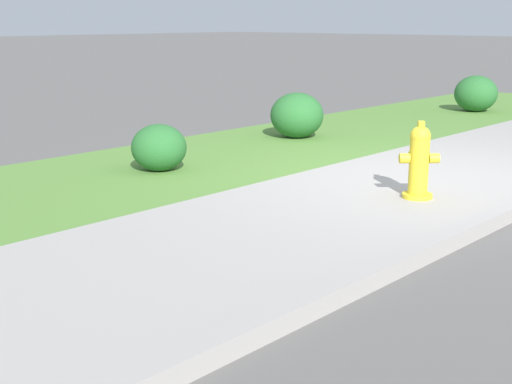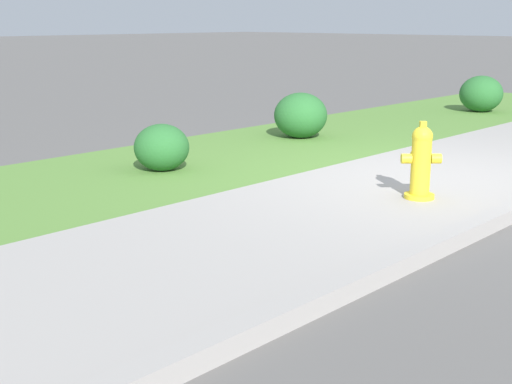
# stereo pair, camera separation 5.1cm
# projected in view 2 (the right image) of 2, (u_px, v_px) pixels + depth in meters

# --- Properties ---
(ground_plane) EXTENTS (120.00, 120.00, 0.00)m
(ground_plane) POSITION_uv_depth(u_px,v_px,m) (428.00, 180.00, 7.23)
(ground_plane) COLOR #5B5956
(sidewalk_pavement) EXTENTS (18.00, 2.29, 0.01)m
(sidewalk_pavement) POSITION_uv_depth(u_px,v_px,m) (428.00, 180.00, 7.23)
(sidewalk_pavement) COLOR #9E9993
(sidewalk_pavement) RESTS_ON ground
(grass_verge) EXTENTS (18.00, 2.68, 0.01)m
(grass_verge) POSITION_uv_depth(u_px,v_px,m) (251.00, 150.00, 8.88)
(grass_verge) COLOR #568438
(grass_verge) RESTS_ON ground
(fire_hydrant_mid_block) EXTENTS (0.33, 0.33, 0.71)m
(fire_hydrant_mid_block) POSITION_uv_depth(u_px,v_px,m) (421.00, 162.00, 6.40)
(fire_hydrant_mid_block) COLOR yellow
(fire_hydrant_mid_block) RESTS_ON ground
(shrub_bush_far_verge) EXTENTS (0.73, 0.73, 0.62)m
(shrub_bush_far_verge) POSITION_uv_depth(u_px,v_px,m) (301.00, 115.00, 9.74)
(shrub_bush_far_verge) COLOR #28662D
(shrub_bush_far_verge) RESTS_ON ground
(shrub_bush_near_lamp) EXTENTS (0.59, 0.59, 0.50)m
(shrub_bush_near_lamp) POSITION_uv_depth(u_px,v_px,m) (162.00, 147.00, 7.64)
(shrub_bush_near_lamp) COLOR #28662D
(shrub_bush_near_lamp) RESTS_ON ground
(shrub_bush_mid_verge) EXTENTS (0.74, 0.74, 0.63)m
(shrub_bush_mid_verge) POSITION_uv_depth(u_px,v_px,m) (481.00, 94.00, 12.48)
(shrub_bush_mid_verge) COLOR #28662D
(shrub_bush_mid_verge) RESTS_ON ground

